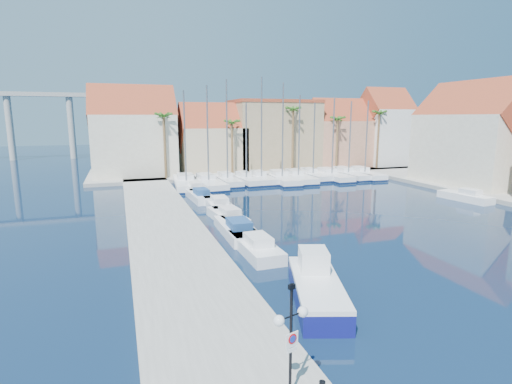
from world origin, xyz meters
The scene contains 35 objects.
ground centered at (0.00, 0.00, 0.00)m, with size 260.00×260.00×0.00m, color black.
quay_west centered at (-9.00, 13.50, 0.25)m, with size 6.00×77.00×0.50m, color gray.
shore_north centered at (10.00, 48.00, 0.25)m, with size 54.00×16.00×0.50m, color gray.
lamp_post centered at (-7.58, -6.24, 3.00)m, with size 1.25×0.62×3.81m.
fishing_boat centered at (-3.19, 0.44, 0.78)m, with size 4.21×7.03×2.33m.
motorboat_west_0 centered at (-3.75, 8.36, 0.51)m, with size 2.16×6.48×1.40m.
motorboat_west_1 centered at (-3.79, 12.76, 0.51)m, with size 2.38×7.02×1.40m.
motorboat_west_2 centered at (-3.41, 17.01, 0.51)m, with size 2.53×6.35×1.40m.
motorboat_west_3 centered at (-3.04, 22.01, 0.51)m, with size 2.36×6.62×1.40m.
motorboat_west_4 centered at (-3.91, 27.08, 0.51)m, with size 2.33×6.42×1.40m.
motorboat_west_5 centered at (-3.62, 31.92, 0.51)m, with size 2.21×6.21×1.40m.
motorboat_west_6 centered at (-3.62, 37.97, 0.51)m, with size 3.06×7.68×1.40m.
motorboat_east_1 centered at (24.01, 17.15, 0.51)m, with size 2.64×6.09×1.40m.
sailboat_0 centered at (-4.05, 36.17, 0.57)m, with size 3.93×11.66×12.53m.
sailboat_1 centered at (-1.25, 35.64, 0.58)m, with size 3.37×10.93×13.18m.
sailboat_2 centered at (1.65, 36.61, 0.63)m, with size 2.57×8.92×14.09m.
sailboat_3 centered at (4.24, 36.25, 0.59)m, with size 2.79×8.52×11.06m.
sailboat_4 centered at (6.56, 36.52, 0.64)m, with size 2.64×8.87×14.56m.
sailboat_5 centered at (9.42, 35.72, 0.59)m, with size 3.54×10.70×13.79m.
sailboat_6 centered at (12.01, 35.91, 0.58)m, with size 3.14×10.19×12.22m.
sailboat_7 centered at (14.86, 36.91, 0.59)m, with size 2.69×8.77×11.23m.
sailboat_8 centered at (17.45, 35.95, 0.57)m, with size 2.67×10.11×11.84m.
sailboat_9 centered at (20.53, 36.37, 0.57)m, with size 3.05×9.90×11.47m.
sailboat_10 centered at (23.07, 35.76, 0.58)m, with size 3.03×9.75×11.58m.
building_0 centered at (-10.00, 47.00, 6.52)m, with size 12.30×9.00×13.50m.
building_1 centered at (2.00, 47.00, 5.30)m, with size 10.30×8.00×11.00m.
building_2 centered at (13.00, 48.00, 6.26)m, with size 14.20×10.20×11.50m.
building_3 centered at (25.00, 47.00, 5.86)m, with size 10.30×8.00×12.00m.
building_4 centered at (34.00, 46.00, 6.97)m, with size 8.30×8.00×14.00m.
building_6 centered at (32.00, 24.00, 6.52)m, with size 9.00×14.30×13.50m.
palm_0 centered at (-6.00, 42.00, 9.08)m, with size 2.60×2.60×10.15m.
palm_1 centered at (4.00, 42.00, 8.14)m, with size 2.60×2.60×9.15m.
palm_2 centered at (14.00, 42.00, 10.02)m, with size 2.60×2.60×11.15m.
palm_3 centered at (22.00, 42.00, 8.61)m, with size 2.60×2.60×9.65m.
palm_4 centered at (30.00, 42.00, 9.55)m, with size 2.60×2.60×10.65m.
Camera 1 is at (-12.21, -16.45, 9.19)m, focal length 28.00 mm.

